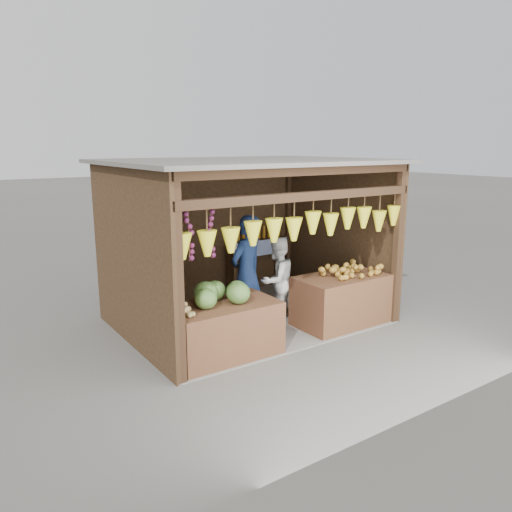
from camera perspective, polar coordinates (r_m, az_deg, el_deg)
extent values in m
plane|color=#514F49|center=(8.47, -0.89, -7.29)|extent=(80.00, 80.00, 0.00)
cube|color=slate|center=(8.47, -0.89, -7.23)|extent=(4.00, 3.00, 0.02)
cube|color=black|center=(9.39, -5.96, 2.83)|extent=(4.00, 0.06, 2.60)
cube|color=black|center=(7.25, -14.26, -0.42)|extent=(0.06, 3.00, 2.60)
cube|color=black|center=(9.35, 9.38, 2.69)|extent=(0.06, 3.00, 2.60)
cube|color=#605B54|center=(7.97, -0.96, 10.78)|extent=(4.30, 3.30, 0.06)
cube|color=black|center=(5.97, -8.92, -2.93)|extent=(0.11, 0.11, 2.60)
cube|color=black|center=(8.34, 15.88, 1.18)|extent=(0.11, 0.11, 2.60)
cube|color=black|center=(8.61, -17.21, 1.43)|extent=(0.11, 0.11, 2.60)
cube|color=black|center=(10.39, 3.67, 3.82)|extent=(0.11, 0.11, 2.60)
cube|color=black|center=(6.84, 5.73, 6.80)|extent=(4.00, 0.12, 0.12)
cube|color=black|center=(6.82, 5.79, 9.65)|extent=(4.00, 0.12, 0.12)
cube|color=#382314|center=(9.81, 0.03, 1.83)|extent=(1.25, 0.30, 0.05)
cube|color=#382314|center=(9.61, -2.85, -1.62)|extent=(0.05, 0.28, 1.05)
cube|color=#382314|center=(10.25, 2.74, -0.71)|extent=(0.05, 0.28, 1.05)
cube|color=blue|center=(9.70, 0.57, 0.93)|extent=(1.25, 0.02, 0.30)
cube|color=#4B2B19|center=(6.97, -3.78, -8.48)|extent=(1.52, 0.85, 0.76)
cube|color=#512D1B|center=(8.25, 9.68, -5.02)|extent=(1.49, 0.85, 0.82)
cube|color=black|center=(7.73, -12.62, -8.48)|extent=(0.31, 0.31, 0.29)
imported|color=#132348|center=(7.80, -1.08, -1.99)|extent=(0.78, 0.64, 1.84)
imported|color=silver|center=(8.18, 2.41, -2.79)|extent=(0.79, 0.67, 1.43)
imported|color=#553122|center=(7.52, -12.86, -3.82)|extent=(0.58, 0.58, 1.02)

